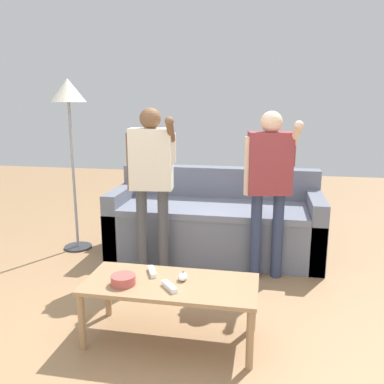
% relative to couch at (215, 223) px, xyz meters
% --- Properties ---
extents(ground_plane, '(12.00, 12.00, 0.00)m').
position_rel_couch_xyz_m(ground_plane, '(-0.00, -1.42, -0.30)').
color(ground_plane, '#93704C').
extents(couch, '(2.04, 0.85, 0.82)m').
position_rel_couch_xyz_m(couch, '(0.00, 0.00, 0.00)').
color(couch, slate).
rests_on(couch, ground).
extents(coffee_table, '(1.08, 0.48, 0.39)m').
position_rel_couch_xyz_m(coffee_table, '(-0.08, -1.58, 0.04)').
color(coffee_table, '#997551').
rests_on(coffee_table, ground).
extents(snack_bowl, '(0.15, 0.15, 0.06)m').
position_rel_couch_xyz_m(snack_bowl, '(-0.36, -1.66, 0.12)').
color(snack_bowl, '#B24C47').
rests_on(snack_bowl, coffee_table).
extents(game_remote_nunchuk, '(0.06, 0.09, 0.05)m').
position_rel_couch_xyz_m(game_remote_nunchuk, '(-0.01, -1.53, 0.11)').
color(game_remote_nunchuk, white).
rests_on(game_remote_nunchuk, coffee_table).
extents(floor_lamp, '(0.34, 0.34, 1.71)m').
position_rel_couch_xyz_m(floor_lamp, '(-1.42, -0.16, 1.17)').
color(floor_lamp, '#2D2D33').
rests_on(floor_lamp, ground).
extents(player_right, '(0.45, 0.29, 1.42)m').
position_rel_couch_xyz_m(player_right, '(0.51, -0.51, 0.59)').
color(player_right, '#2D3856').
rests_on(player_right, ground).
extents(player_left, '(0.45, 0.30, 1.44)m').
position_rel_couch_xyz_m(player_left, '(-0.48, -0.57, 0.60)').
color(player_left, '#47474C').
rests_on(player_left, ground).
extents(game_remote_wand_near, '(0.12, 0.14, 0.03)m').
position_rel_couch_xyz_m(game_remote_wand_near, '(-0.06, -1.67, 0.10)').
color(game_remote_wand_near, white).
rests_on(game_remote_wand_near, coffee_table).
extents(game_remote_wand_far, '(0.09, 0.15, 0.03)m').
position_rel_couch_xyz_m(game_remote_wand_far, '(-0.23, -1.48, 0.10)').
color(game_remote_wand_far, white).
rests_on(game_remote_wand_far, coffee_table).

